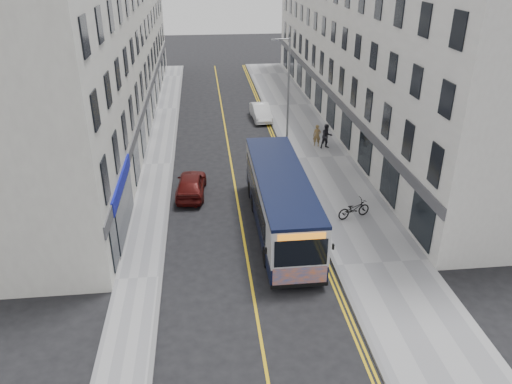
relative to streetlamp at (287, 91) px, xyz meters
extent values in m
plane|color=black|center=(-4.17, -14.00, -4.38)|extent=(140.00, 140.00, 0.00)
cube|color=#97979A|center=(2.08, -2.00, -4.32)|extent=(4.50, 64.00, 0.12)
cube|color=#97979A|center=(-9.17, -2.00, -4.32)|extent=(2.00, 64.00, 0.12)
cube|color=slate|center=(-0.17, -2.00, -4.32)|extent=(0.18, 64.00, 0.13)
cube|color=slate|center=(-8.17, -2.00, -4.32)|extent=(0.18, 64.00, 0.13)
cube|color=gold|center=(-4.17, -2.00, -4.38)|extent=(0.12, 64.00, 0.01)
cube|color=gold|center=(-0.62, -2.00, -4.38)|extent=(0.10, 64.00, 0.01)
cube|color=gold|center=(-0.42, -2.00, -4.38)|extent=(0.10, 64.00, 0.01)
cube|color=white|center=(7.33, 7.00, 2.12)|extent=(6.00, 46.00, 13.00)
cube|color=white|center=(-13.17, 7.00, 2.12)|extent=(6.00, 46.00, 13.00)
cylinder|color=gray|center=(0.08, 0.00, -0.38)|extent=(0.14, 0.14, 8.00)
cylinder|color=gray|center=(-0.42, 0.00, 3.52)|extent=(1.00, 0.08, 0.08)
cube|color=gray|center=(-0.92, 0.00, 3.47)|extent=(0.50, 0.18, 0.12)
cube|color=black|center=(-2.20, -11.48, -3.59)|extent=(2.48, 10.90, 0.89)
cube|color=silver|center=(-2.20, -11.48, -2.25)|extent=(2.48, 10.90, 1.78)
cube|color=black|center=(-2.20, -11.48, -1.28)|extent=(2.50, 10.90, 0.16)
cube|color=black|center=(-3.46, -10.88, -2.45)|extent=(0.04, 8.52, 1.14)
cube|color=black|center=(-0.94, -10.88, -2.45)|extent=(0.04, 8.52, 1.14)
cube|color=black|center=(-2.20, -16.95, -2.35)|extent=(2.23, 0.04, 1.24)
cube|color=orange|center=(-2.20, -16.95, -3.54)|extent=(2.33, 0.04, 0.94)
cube|color=orange|center=(-2.20, -16.96, -1.56)|extent=(1.98, 0.04, 0.28)
cylinder|color=black|center=(-3.32, -14.75, -3.89)|extent=(0.28, 0.99, 0.99)
cylinder|color=black|center=(-1.08, -14.75, -3.89)|extent=(0.28, 0.99, 0.99)
cylinder|color=black|center=(-3.32, -9.29, -3.89)|extent=(0.28, 0.99, 0.99)
cylinder|color=black|center=(-1.08, -9.29, -3.89)|extent=(0.28, 0.99, 0.99)
cylinder|color=black|center=(-3.32, -7.51, -3.89)|extent=(0.28, 0.99, 0.99)
cylinder|color=black|center=(-1.08, -7.51, -3.89)|extent=(0.28, 0.99, 0.99)
imported|color=black|center=(1.95, -10.82, -3.75)|extent=(2.06, 1.23, 1.02)
imported|color=olive|center=(2.35, 0.19, -3.46)|extent=(0.68, 0.54, 1.61)
imported|color=black|center=(2.95, -0.32, -3.36)|extent=(0.99, 0.84, 1.80)
imported|color=white|center=(-0.97, 7.32, -3.71)|extent=(1.65, 4.18, 1.35)
imported|color=#500F0D|center=(-6.85, -6.83, -3.68)|extent=(1.98, 4.25, 1.41)
camera|label=1|loc=(-5.94, -33.97, 8.90)|focal=35.00mm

